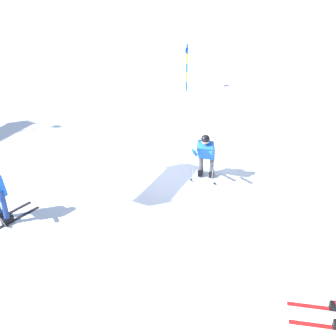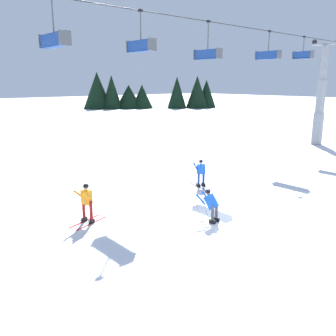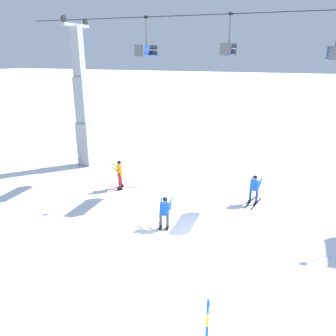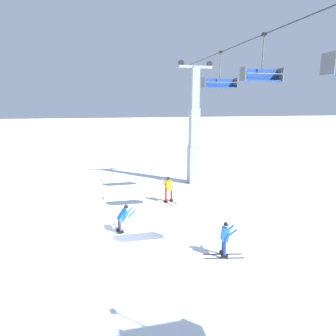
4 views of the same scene
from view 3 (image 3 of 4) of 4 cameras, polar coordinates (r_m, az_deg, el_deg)
ground_plane at (r=15.24m, az=2.92°, el=-10.57°), size 260.00×260.00×0.00m
skier_carving_main at (r=15.08m, az=-0.58°, el=-7.36°), size 0.88×1.84×1.57m
lift_tower_near at (r=23.46m, az=-14.47°, el=9.78°), size 0.88×2.73×9.66m
chairlift_seat_nearest at (r=20.89m, az=-3.88°, el=19.50°), size 0.61×2.21×2.20m
chairlift_seat_second at (r=19.47m, az=10.18°, el=19.46°), size 0.61×1.98×2.15m
chairlift_seat_middle at (r=19.24m, az=26.50°, el=17.35°), size 0.61×1.99×2.33m
trail_marker_pole at (r=9.23m, az=6.72°, el=-25.80°), size 0.07×0.28×1.95m
skier_distant_uphill at (r=19.39m, az=-8.34°, el=-0.75°), size 1.85×1.02×1.76m
skier_distant_downhill at (r=17.95m, az=14.63°, el=-3.27°), size 0.81×1.77×1.59m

